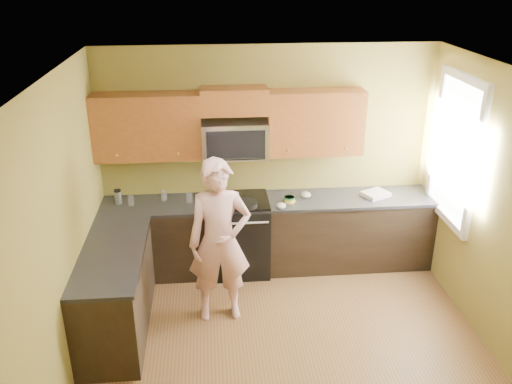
{
  "coord_description": "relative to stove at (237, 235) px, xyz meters",
  "views": [
    {
      "loc": [
        -0.69,
        -4.11,
        3.55
      ],
      "look_at": [
        -0.2,
        1.3,
        1.2
      ],
      "focal_mm": 37.55,
      "sensor_mm": 36.0,
      "label": 1
    }
  ],
  "objects": [
    {
      "name": "napkin_b",
      "position": [
        0.85,
        0.05,
        0.48
      ],
      "size": [
        0.13,
        0.14,
        0.07
      ],
      "primitive_type": "ellipsoid",
      "rotation": [
        0.0,
        0.0,
        -0.04
      ],
      "color": "silver",
      "rests_on": "countertop_back"
    },
    {
      "name": "floor",
      "position": [
        0.4,
        -1.68,
        -0.47
      ],
      "size": [
        4.0,
        4.0,
        0.0
      ],
      "primitive_type": "plane",
      "color": "brown",
      "rests_on": "ground"
    },
    {
      "name": "wall_left",
      "position": [
        -1.6,
        -1.68,
        0.88
      ],
      "size": [
        0.0,
        4.0,
        4.0
      ],
      "primitive_type": "plane",
      "rotation": [
        1.57,
        0.0,
        1.57
      ],
      "color": "olive",
      "rests_on": "ground"
    },
    {
      "name": "butter_tub",
      "position": [
        0.63,
        -0.07,
        0.45
      ],
      "size": [
        0.14,
        0.14,
        0.09
      ],
      "primitive_type": null,
      "rotation": [
        0.0,
        0.0,
        0.16
      ],
      "color": "yellow",
      "rests_on": "countertop_back"
    },
    {
      "name": "microwave",
      "position": [
        0.0,
        0.12,
        0.97
      ],
      "size": [
        0.76,
        0.4,
        0.42
      ],
      "primitive_type": null,
      "color": "silver",
      "rests_on": "wall_back"
    },
    {
      "name": "ceiling",
      "position": [
        0.4,
        -1.68,
        2.23
      ],
      "size": [
        4.0,
        4.0,
        0.0
      ],
      "primitive_type": "plane",
      "rotation": [
        3.14,
        0.0,
        0.0
      ],
      "color": "white",
      "rests_on": "ground"
    },
    {
      "name": "napkin_a",
      "position": [
        0.51,
        -0.23,
        0.48
      ],
      "size": [
        0.11,
        0.12,
        0.06
      ],
      "primitive_type": "ellipsoid",
      "rotation": [
        0.0,
        0.0,
        0.02
      ],
      "color": "silver",
      "rests_on": "countertop_back"
    },
    {
      "name": "upper_cab_right",
      "position": [
        0.94,
        0.16,
        0.97
      ],
      "size": [
        1.12,
        0.33,
        0.75
      ],
      "primitive_type": null,
      "color": "brown",
      "rests_on": "wall_back"
    },
    {
      "name": "glass_c",
      "position": [
        -0.55,
        0.04,
        0.51
      ],
      "size": [
        0.07,
        0.07,
        0.12
      ],
      "primitive_type": "cylinder",
      "rotation": [
        0.0,
        0.0,
        -0.03
      ],
      "color": "silver",
      "rests_on": "countertop_back"
    },
    {
      "name": "travel_mug",
      "position": [
        -1.39,
        0.08,
        0.45
      ],
      "size": [
        0.1,
        0.1,
        0.17
      ],
      "primitive_type": null,
      "rotation": [
        0.0,
        0.0,
        0.24
      ],
      "color": "silver",
      "rests_on": "countertop_back"
    },
    {
      "name": "window",
      "position": [
        2.38,
        -0.48,
        1.17
      ],
      "size": [
        0.06,
        1.06,
        1.66
      ],
      "primitive_type": null,
      "color": "white",
      "rests_on": "wall_right"
    },
    {
      "name": "upper_cab_over_mw",
      "position": [
        0.0,
        0.16,
        1.62
      ],
      "size": [
        0.76,
        0.33,
        0.3
      ],
      "primitive_type": "cube",
      "color": "brown",
      "rests_on": "wall_back"
    },
    {
      "name": "wall_back",
      "position": [
        0.4,
        0.32,
        0.88
      ],
      "size": [
        4.0,
        0.0,
        4.0
      ],
      "primitive_type": "plane",
      "rotation": [
        1.57,
        0.0,
        0.0
      ],
      "color": "olive",
      "rests_on": "ground"
    },
    {
      "name": "glass_a",
      "position": [
        -1.23,
        0.01,
        0.51
      ],
      "size": [
        0.09,
        0.09,
        0.12
      ],
      "primitive_type": "cylinder",
      "rotation": [
        0.0,
        0.0,
        0.26
      ],
      "color": "silver",
      "rests_on": "countertop_back"
    },
    {
      "name": "stove",
      "position": [
        0.0,
        0.0,
        0.0
      ],
      "size": [
        0.76,
        0.65,
        0.95
      ],
      "primitive_type": null,
      "color": "black",
      "rests_on": "floor"
    },
    {
      "name": "glass_b",
      "position": [
        -0.86,
        0.14,
        0.51
      ],
      "size": [
        0.08,
        0.08,
        0.12
      ],
      "primitive_type": "cylinder",
      "rotation": [
        0.0,
        0.0,
        0.21
      ],
      "color": "silver",
      "rests_on": "countertop_back"
    },
    {
      "name": "woman",
      "position": [
        -0.23,
        -0.92,
        0.42
      ],
      "size": [
        0.67,
        0.46,
        1.79
      ],
      "primitive_type": "imported",
      "rotation": [
        0.0,
        0.0,
        0.05
      ],
      "color": "#E07076",
      "rests_on": "floor"
    },
    {
      "name": "wall_right",
      "position": [
        2.4,
        -1.68,
        0.88
      ],
      "size": [
        0.0,
        4.0,
        4.0
      ],
      "primitive_type": "plane",
      "rotation": [
        1.57,
        0.0,
        -1.57
      ],
      "color": "olive",
      "rests_on": "ground"
    },
    {
      "name": "dish_towel",
      "position": [
        1.7,
        0.02,
        0.47
      ],
      "size": [
        0.37,
        0.35,
        0.05
      ],
      "primitive_type": "cube",
      "rotation": [
        0.0,
        0.0,
        0.45
      ],
      "color": "white",
      "rests_on": "countertop_back"
    },
    {
      "name": "cabinet_back_run",
      "position": [
        0.4,
        0.02,
        -0.03
      ],
      "size": [
        4.0,
        0.6,
        0.88
      ],
      "primitive_type": "cube",
      "color": "black",
      "rests_on": "floor"
    },
    {
      "name": "frying_pan",
      "position": [
        0.09,
        -0.21,
        0.47
      ],
      "size": [
        0.3,
        0.49,
        0.06
      ],
      "primitive_type": null,
      "rotation": [
        0.0,
        0.0,
        -0.05
      ],
      "color": "black",
      "rests_on": "stove"
    },
    {
      "name": "upper_cab_left",
      "position": [
        -0.99,
        0.16,
        0.97
      ],
      "size": [
        1.22,
        0.33,
        0.75
      ],
      "primitive_type": null,
      "color": "brown",
      "rests_on": "wall_back"
    },
    {
      "name": "countertop_left",
      "position": [
        -1.29,
        -1.08,
        0.43
      ],
      "size": [
        0.62,
        1.6,
        0.04
      ],
      "primitive_type": "cube",
      "color": "black",
      "rests_on": "cabinet_left_run"
    },
    {
      "name": "cabinet_left_run",
      "position": [
        -1.3,
        -1.08,
        -0.03
      ],
      "size": [
        0.6,
        1.6,
        0.88
      ],
      "primitive_type": "cube",
      "color": "black",
      "rests_on": "floor"
    },
    {
      "name": "toast_slice",
      "position": [
        0.65,
        -0.04,
        0.45
      ],
      "size": [
        0.12,
        0.12,
        0.01
      ],
      "primitive_type": "cube",
      "rotation": [
        0.0,
        0.0,
        0.1
      ],
      "color": "#B27F47",
      "rests_on": "countertop_back"
    },
    {
      "name": "countertop_back",
      "position": [
        0.4,
        0.01,
        0.43
      ],
      "size": [
        4.0,
        0.62,
        0.04
      ],
      "primitive_type": "cube",
      "color": "black",
      "rests_on": "cabinet_back_run"
    }
  ]
}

